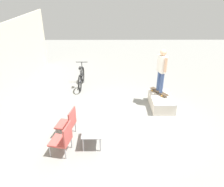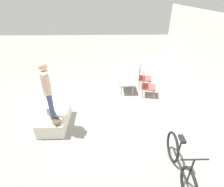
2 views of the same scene
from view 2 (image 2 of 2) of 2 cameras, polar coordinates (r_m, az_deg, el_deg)
ground_plane at (r=6.48m, az=-5.41°, el=-3.90°), size 24.00×24.00×0.00m
skate_ramp_box at (r=5.76m, az=-18.12°, el=-7.83°), size 1.34×0.80×0.46m
skateboard_on_ramp at (r=5.38m, az=-18.64°, el=-6.91°), size 0.83×0.62×0.07m
person_skater at (r=4.89m, az=-20.47°, el=2.11°), size 0.55×0.31×1.62m
coffee_table at (r=7.22m, az=4.69°, el=3.69°), size 0.81×0.57×0.46m
patio_chair_left at (r=7.66m, az=10.02°, el=5.64°), size 0.61×0.61×0.92m
patio_chair_right at (r=6.99m, az=11.14°, el=2.98°), size 0.62×0.62×0.92m
bicycle at (r=4.36m, az=21.32°, el=-20.55°), size 1.74×0.52×1.03m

